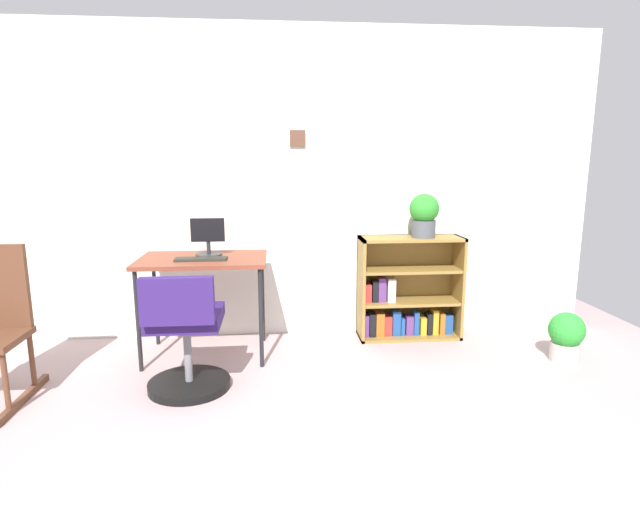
# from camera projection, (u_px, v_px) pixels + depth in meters

# --- Properties ---
(ground_plane) EXTENTS (6.24, 6.24, 0.00)m
(ground_plane) POSITION_uv_depth(u_px,v_px,m) (288.00, 491.00, 2.24)
(ground_plane) COLOR #A89091
(wall_back) EXTENTS (5.20, 0.12, 2.47)m
(wall_back) POSITION_uv_depth(u_px,v_px,m) (279.00, 186.00, 4.10)
(wall_back) COLOR silver
(wall_back) RESTS_ON ground_plane
(desk) EXTENTS (0.91, 0.61, 0.74)m
(desk) POSITION_uv_depth(u_px,v_px,m) (203.00, 266.00, 3.68)
(desk) COLOR brown
(desk) RESTS_ON ground_plane
(monitor) EXTENTS (0.25, 0.19, 0.28)m
(monitor) POSITION_uv_depth(u_px,v_px,m) (208.00, 238.00, 3.72)
(monitor) COLOR #262628
(monitor) RESTS_ON desk
(keyboard) EXTENTS (0.36, 0.11, 0.02)m
(keyboard) POSITION_uv_depth(u_px,v_px,m) (201.00, 259.00, 3.57)
(keyboard) COLOR #272720
(keyboard) RESTS_ON desk
(office_chair) EXTENTS (0.52, 0.55, 0.79)m
(office_chair) POSITION_uv_depth(u_px,v_px,m) (186.00, 340.00, 3.14)
(office_chair) COLOR black
(office_chair) RESTS_ON ground_plane
(bookshelf_low) EXTENTS (0.83, 0.30, 0.83)m
(bookshelf_low) POSITION_uv_depth(u_px,v_px,m) (406.00, 293.00, 4.17)
(bookshelf_low) COLOR olive
(bookshelf_low) RESTS_ON ground_plane
(potted_plant_on_shelf) EXTENTS (0.23, 0.23, 0.35)m
(potted_plant_on_shelf) POSITION_uv_depth(u_px,v_px,m) (424.00, 214.00, 4.00)
(potted_plant_on_shelf) COLOR #474C51
(potted_plant_on_shelf) RESTS_ON bookshelf_low
(potted_plant_floor) EXTENTS (0.25, 0.25, 0.36)m
(potted_plant_floor) POSITION_uv_depth(u_px,v_px,m) (566.00, 335.00, 3.66)
(potted_plant_floor) COLOR #B7B2A8
(potted_plant_floor) RESTS_ON ground_plane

